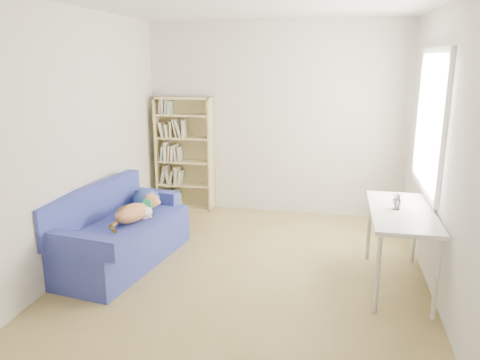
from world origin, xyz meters
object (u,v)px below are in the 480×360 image
sofa (119,234)px  bookshelf (185,158)px  pen_cup (397,203)px  desk (401,218)px

sofa → bookshelf: 1.94m
sofa → pen_cup: bearing=9.7°
bookshelf → pen_cup: bookshelf is taller
sofa → desk: (2.82, 0.02, 0.37)m
bookshelf → desk: bearing=-34.7°
desk → pen_cup: pen_cup is taller
desk → bookshelf: bearing=145.3°
sofa → desk: sofa is taller
sofa → bookshelf: (0.12, 1.89, 0.43)m
bookshelf → pen_cup: (2.65, -1.84, 0.07)m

